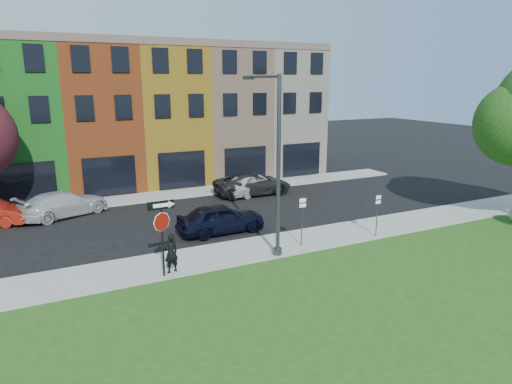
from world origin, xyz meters
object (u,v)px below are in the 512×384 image
stop_sign (162,223)px  man (171,253)px  street_lamp (275,167)px  sedan_near (221,218)px

stop_sign → man: bearing=30.3°
stop_sign → street_lamp: bearing=1.2°
man → sedan_near: man is taller
man → street_lamp: bearing=164.5°
man → sedan_near: size_ratio=0.36×
stop_sign → man: size_ratio=1.88×
man → stop_sign: bearing=16.3°
stop_sign → sedan_near: stop_sign is taller
sedan_near → street_lamp: (0.94, -4.05, 3.30)m
man → sedan_near: bearing=-148.6°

